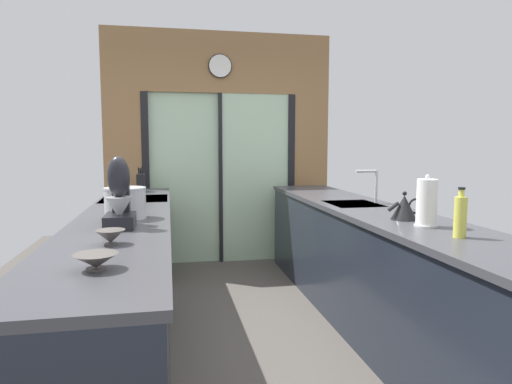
{
  "coord_description": "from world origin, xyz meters",
  "views": [
    {
      "loc": [
        -0.6,
        -2.91,
        1.41
      ],
      "look_at": [
        0.09,
        0.65,
        1.02
      ],
      "focal_mm": 31.53,
      "sensor_mm": 36.0,
      "label": 1
    }
  ],
  "objects_px": {
    "knife_block": "(141,182)",
    "soap_bottle": "(460,216)",
    "oven_range": "(136,249)",
    "stand_mixer": "(120,200)",
    "mixing_bowl_near": "(96,261)",
    "stock_pot": "(125,203)",
    "paper_towel_roll": "(427,203)",
    "mixing_bowl_far": "(110,237)",
    "kettle": "(404,207)"
  },
  "relations": [
    {
      "from": "knife_block",
      "to": "paper_towel_roll",
      "type": "distance_m",
      "value": 2.98
    },
    {
      "from": "mixing_bowl_far",
      "to": "knife_block",
      "type": "bearing_deg",
      "value": 90.0
    },
    {
      "from": "mixing_bowl_near",
      "to": "oven_range",
      "type": "bearing_deg",
      "value": 90.45
    },
    {
      "from": "oven_range",
      "to": "soap_bottle",
      "type": "bearing_deg",
      "value": -49.2
    },
    {
      "from": "oven_range",
      "to": "soap_bottle",
      "type": "distance_m",
      "value": 2.81
    },
    {
      "from": "paper_towel_roll",
      "to": "mixing_bowl_far",
      "type": "bearing_deg",
      "value": -175.66
    },
    {
      "from": "paper_towel_roll",
      "to": "mixing_bowl_near",
      "type": "bearing_deg",
      "value": -161.79
    },
    {
      "from": "mixing_bowl_near",
      "to": "knife_block",
      "type": "bearing_deg",
      "value": 90.0
    },
    {
      "from": "oven_range",
      "to": "paper_towel_roll",
      "type": "xyz_separation_m",
      "value": [
        1.8,
        -1.77,
        0.61
      ]
    },
    {
      "from": "kettle",
      "to": "soap_bottle",
      "type": "height_order",
      "value": "soap_bottle"
    },
    {
      "from": "stand_mixer",
      "to": "mixing_bowl_far",
      "type": "bearing_deg",
      "value": -90.0
    },
    {
      "from": "mixing_bowl_near",
      "to": "soap_bottle",
      "type": "distance_m",
      "value": 1.8
    },
    {
      "from": "knife_block",
      "to": "stock_pot",
      "type": "bearing_deg",
      "value": -90.0
    },
    {
      "from": "mixing_bowl_far",
      "to": "kettle",
      "type": "xyz_separation_m",
      "value": [
        1.78,
        0.39,
        0.04
      ]
    },
    {
      "from": "stock_pot",
      "to": "oven_range",
      "type": "bearing_deg",
      "value": 90.96
    },
    {
      "from": "mixing_bowl_near",
      "to": "stock_pot",
      "type": "relative_size",
      "value": 0.64
    },
    {
      "from": "oven_range",
      "to": "mixing_bowl_far",
      "type": "bearing_deg",
      "value": -89.45
    },
    {
      "from": "oven_range",
      "to": "mixing_bowl_near",
      "type": "distance_m",
      "value": 2.41
    },
    {
      "from": "stock_pot",
      "to": "paper_towel_roll",
      "type": "height_order",
      "value": "paper_towel_roll"
    },
    {
      "from": "oven_range",
      "to": "mixing_bowl_far",
      "type": "height_order",
      "value": "mixing_bowl_far"
    },
    {
      "from": "mixing_bowl_near",
      "to": "stock_pot",
      "type": "distance_m",
      "value": 1.25
    },
    {
      "from": "knife_block",
      "to": "mixing_bowl_near",
      "type": "bearing_deg",
      "value": -90.0
    },
    {
      "from": "oven_range",
      "to": "knife_block",
      "type": "bearing_deg",
      "value": 88.3
    },
    {
      "from": "stand_mixer",
      "to": "stock_pot",
      "type": "height_order",
      "value": "stand_mixer"
    },
    {
      "from": "oven_range",
      "to": "soap_bottle",
      "type": "xyz_separation_m",
      "value": [
        1.8,
        -2.08,
        0.58
      ]
    },
    {
      "from": "stock_pot",
      "to": "kettle",
      "type": "height_order",
      "value": "stock_pot"
    },
    {
      "from": "knife_block",
      "to": "kettle",
      "type": "relative_size",
      "value": 1.05
    },
    {
      "from": "mixing_bowl_far",
      "to": "paper_towel_roll",
      "type": "relative_size",
      "value": 0.46
    },
    {
      "from": "mixing_bowl_near",
      "to": "stand_mixer",
      "type": "height_order",
      "value": "stand_mixer"
    },
    {
      "from": "stock_pot",
      "to": "soap_bottle",
      "type": "height_order",
      "value": "soap_bottle"
    },
    {
      "from": "mixing_bowl_far",
      "to": "stock_pot",
      "type": "bearing_deg",
      "value": 90.0
    },
    {
      "from": "mixing_bowl_near",
      "to": "stand_mixer",
      "type": "xyz_separation_m",
      "value": [
        0.0,
        0.91,
        0.13
      ]
    },
    {
      "from": "oven_range",
      "to": "kettle",
      "type": "distance_m",
      "value": 2.41
    },
    {
      "from": "oven_range",
      "to": "knife_block",
      "type": "xyz_separation_m",
      "value": [
        0.02,
        0.62,
        0.56
      ]
    },
    {
      "from": "oven_range",
      "to": "stand_mixer",
      "type": "xyz_separation_m",
      "value": [
        0.02,
        -1.45,
        0.63
      ]
    },
    {
      "from": "oven_range",
      "to": "stock_pot",
      "type": "relative_size",
      "value": 3.39
    },
    {
      "from": "stand_mixer",
      "to": "paper_towel_roll",
      "type": "xyz_separation_m",
      "value": [
        1.78,
        -0.32,
        -0.02
      ]
    },
    {
      "from": "oven_range",
      "to": "soap_bottle",
      "type": "relative_size",
      "value": 3.46
    },
    {
      "from": "mixing_bowl_far",
      "to": "stand_mixer",
      "type": "distance_m",
      "value": 0.47
    },
    {
      "from": "mixing_bowl_far",
      "to": "stock_pot",
      "type": "distance_m",
      "value": 0.8
    },
    {
      "from": "mixing_bowl_near",
      "to": "knife_block",
      "type": "distance_m",
      "value": 2.98
    },
    {
      "from": "kettle",
      "to": "paper_towel_roll",
      "type": "distance_m",
      "value": 0.26
    },
    {
      "from": "oven_range",
      "to": "stand_mixer",
      "type": "relative_size",
      "value": 2.19
    },
    {
      "from": "knife_block",
      "to": "stand_mixer",
      "type": "height_order",
      "value": "stand_mixer"
    },
    {
      "from": "soap_bottle",
      "to": "paper_towel_roll",
      "type": "relative_size",
      "value": 0.85
    },
    {
      "from": "oven_range",
      "to": "stand_mixer",
      "type": "distance_m",
      "value": 1.57
    },
    {
      "from": "knife_block",
      "to": "soap_bottle",
      "type": "relative_size",
      "value": 0.97
    },
    {
      "from": "knife_block",
      "to": "soap_bottle",
      "type": "height_order",
      "value": "soap_bottle"
    },
    {
      "from": "stand_mixer",
      "to": "paper_towel_roll",
      "type": "bearing_deg",
      "value": -10.28
    },
    {
      "from": "oven_range",
      "to": "stand_mixer",
      "type": "bearing_deg",
      "value": -89.27
    }
  ]
}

